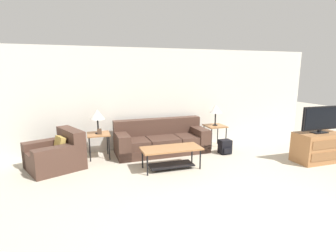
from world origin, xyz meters
name	(u,v)px	position (x,y,z in m)	size (l,w,h in m)	color
ground_plane	(270,247)	(0.00, 0.00, 0.00)	(24.00, 24.00, 0.00)	beige
wall_back	(161,99)	(0.00, 4.50, 1.30)	(9.11, 0.06, 2.60)	silver
couch	(161,141)	(-0.16, 3.92, 0.29)	(2.31, 0.98, 0.82)	#4C3328
armchair	(57,155)	(-2.57, 3.53, 0.28)	(1.31, 1.29, 0.80)	#4C3328
coffee_table	(171,153)	(-0.29, 2.75, 0.34)	(1.25, 0.56, 0.46)	#A87042
side_table_left	(98,136)	(-1.68, 3.96, 0.53)	(0.51, 0.54, 0.59)	#A87042
side_table_right	(215,128)	(1.37, 3.96, 0.53)	(0.51, 0.54, 0.59)	#A87042
table_lamp_left	(97,115)	(-1.68, 3.96, 1.03)	(0.33, 0.33, 0.56)	black
table_lamp_right	(216,109)	(1.37, 3.96, 1.03)	(0.33, 0.33, 0.56)	black
tv_console	(317,147)	(2.99, 2.15, 0.33)	(1.03, 0.57, 0.67)	#A87042
television	(321,119)	(2.99, 2.15, 0.98)	(0.98, 0.20, 0.60)	black
backpack	(225,147)	(1.32, 3.32, 0.17)	(0.28, 0.31, 0.35)	black
picture_frame	(99,131)	(-1.66, 3.88, 0.65)	(0.10, 0.04, 0.13)	#4C3828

